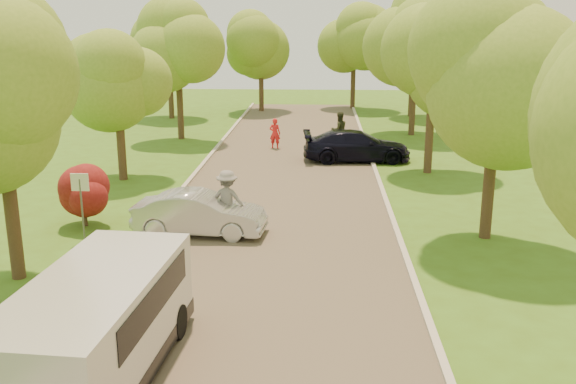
% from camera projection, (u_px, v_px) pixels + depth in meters
% --- Properties ---
extents(ground, '(100.00, 100.00, 0.00)m').
position_uv_depth(ground, '(256.00, 298.00, 15.92)').
color(ground, '#3B6117').
rests_on(ground, ground).
extents(road, '(8.00, 60.00, 0.01)m').
position_uv_depth(road, '(278.00, 208.00, 23.64)').
color(road, '#4C4438').
rests_on(road, ground).
extents(curb_left, '(0.18, 60.00, 0.12)m').
position_uv_depth(curb_left, '(169.00, 205.00, 23.83)').
color(curb_left, '#B2AD9E').
rests_on(curb_left, ground).
extents(curb_right, '(0.18, 60.00, 0.12)m').
position_uv_depth(curb_right, '(388.00, 208.00, 23.42)').
color(curb_right, '#B2AD9E').
rests_on(curb_right, ground).
extents(street_sign, '(0.55, 0.06, 2.17)m').
position_uv_depth(street_sign, '(81.00, 193.00, 19.67)').
color(street_sign, '#59595E').
rests_on(street_sign, ground).
extents(red_shrub, '(1.70, 1.70, 1.95)m').
position_uv_depth(red_shrub, '(84.00, 194.00, 21.26)').
color(red_shrub, '#382619').
rests_on(red_shrub, ground).
extents(tree_l_mida, '(4.71, 4.60, 7.39)m').
position_uv_depth(tree_l_mida, '(5.00, 83.00, 15.86)').
color(tree_l_mida, '#382619').
rests_on(tree_l_mida, ground).
extents(tree_l_midb, '(4.30, 4.20, 6.62)m').
position_uv_depth(tree_l_midb, '(121.00, 73.00, 26.65)').
color(tree_l_midb, '#382619').
rests_on(tree_l_midb, ground).
extents(tree_l_far, '(4.92, 4.80, 7.79)m').
position_uv_depth(tree_l_far, '(181.00, 43.00, 36.05)').
color(tree_l_far, '#382619').
rests_on(tree_l_far, ground).
extents(tree_r_mida, '(5.13, 5.00, 7.95)m').
position_uv_depth(tree_r_mida, '(507.00, 60.00, 18.96)').
color(tree_r_mida, '#382619').
rests_on(tree_r_mida, ground).
extents(tree_r_midb, '(4.51, 4.40, 7.01)m').
position_uv_depth(tree_r_midb, '(438.00, 63.00, 27.84)').
color(tree_r_midb, '#382619').
rests_on(tree_r_midb, ground).
extents(tree_r_far, '(5.33, 5.20, 8.34)m').
position_uv_depth(tree_r_far, '(420.00, 36.00, 37.20)').
color(tree_r_far, '#382619').
rests_on(tree_r_far, ground).
extents(tree_bg_a, '(5.12, 5.00, 7.72)m').
position_uv_depth(tree_bg_a, '(171.00, 41.00, 43.93)').
color(tree_bg_a, '#382619').
rests_on(tree_bg_a, ground).
extents(tree_bg_b, '(5.12, 5.00, 7.95)m').
position_uv_depth(tree_bg_b, '(417.00, 37.00, 44.95)').
color(tree_bg_b, '#382619').
rests_on(tree_bg_b, ground).
extents(tree_bg_c, '(4.92, 4.80, 7.33)m').
position_uv_depth(tree_bg_c, '(264.00, 44.00, 47.56)').
color(tree_bg_c, '#382619').
rests_on(tree_bg_c, ground).
extents(tree_bg_d, '(5.12, 5.00, 7.72)m').
position_uv_depth(tree_bg_d, '(357.00, 39.00, 49.06)').
color(tree_bg_d, '#382619').
rests_on(tree_bg_d, ground).
extents(minivan, '(2.57, 5.74, 2.09)m').
position_uv_depth(minivan, '(98.00, 326.00, 12.08)').
color(minivan, silver).
rests_on(minivan, ground).
extents(silver_sedan, '(4.34, 1.84, 1.39)m').
position_uv_depth(silver_sedan, '(200.00, 213.00, 20.54)').
color(silver_sedan, '#B3B4B8').
rests_on(silver_sedan, ground).
extents(dark_sedan, '(5.34, 2.45, 1.51)m').
position_uv_depth(dark_sedan, '(357.00, 146.00, 31.30)').
color(dark_sedan, black).
rests_on(dark_sedan, ground).
extents(longboard, '(0.43, 1.02, 0.12)m').
position_uv_depth(longboard, '(228.00, 229.00, 20.89)').
color(longboard, black).
rests_on(longboard, ground).
extents(skateboarder, '(1.35, 0.90, 1.94)m').
position_uv_depth(skateboarder, '(227.00, 200.00, 20.63)').
color(skateboarder, slate).
rests_on(skateboarder, longboard).
extents(person_striped, '(0.65, 0.47, 1.63)m').
position_uv_depth(person_striped, '(275.00, 133.00, 34.40)').
color(person_striped, red).
rests_on(person_striped, ground).
extents(person_olive, '(1.15, 1.04, 1.94)m').
position_uv_depth(person_olive, '(339.00, 130.00, 34.53)').
color(person_olive, '#2B311D').
rests_on(person_olive, ground).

